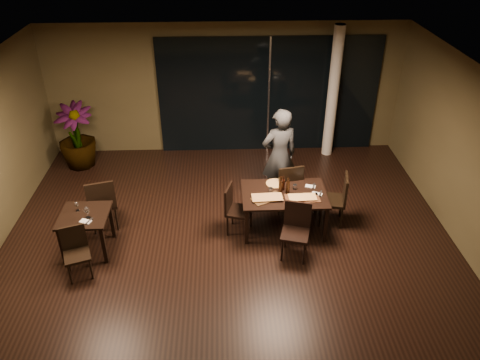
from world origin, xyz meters
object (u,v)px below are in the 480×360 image
(chair_side_near, at_px, (76,249))
(bottle_a, at_px, (281,185))
(chair_main_near, at_px, (296,227))
(bottle_b, at_px, (288,186))
(chair_main_right, at_px, (338,197))
(chair_side_far, at_px, (102,202))
(side_table, at_px, (85,221))
(chair_main_left, at_px, (235,207))
(diner, at_px, (279,156))
(bottle_c, at_px, (283,183))
(potted_plant, at_px, (76,136))
(main_table, at_px, (284,197))
(chair_main_far, at_px, (288,185))

(chair_side_near, bearing_deg, bottle_a, -1.81)
(chair_main_near, bearing_deg, bottle_b, 110.73)
(chair_main_right, height_order, chair_side_far, chair_side_far)
(side_table, xyz_separation_m, chair_main_left, (2.52, 0.44, -0.10))
(chair_side_far, height_order, diner, diner)
(chair_side_far, bearing_deg, chair_main_near, 150.97)
(chair_side_far, relative_size, bottle_c, 3.79)
(potted_plant, relative_size, bottle_a, 4.44)
(main_table, height_order, bottle_b, bottle_b)
(side_table, distance_m, chair_main_left, 2.56)
(side_table, xyz_separation_m, bottle_a, (3.33, 0.53, 0.29))
(chair_main_left, bearing_deg, bottle_b, -69.41)
(chair_main_left, bearing_deg, chair_side_near, 128.09)
(chair_side_near, relative_size, potted_plant, 0.59)
(potted_plant, relative_size, bottle_b, 4.72)
(chair_main_far, relative_size, chair_main_near, 1.07)
(chair_main_right, relative_size, diner, 0.52)
(chair_main_near, relative_size, potted_plant, 0.66)
(chair_main_far, bearing_deg, bottle_b, 68.34)
(chair_main_left, bearing_deg, potted_plant, 69.85)
(bottle_c, bearing_deg, chair_side_far, -179.59)
(bottle_a, distance_m, bottle_b, 0.13)
(chair_main_near, bearing_deg, chair_side_far, -177.90)
(side_table, bearing_deg, bottle_c, 10.38)
(chair_side_far, relative_size, bottle_b, 3.42)
(main_table, height_order, potted_plant, potted_plant)
(main_table, distance_m, bottle_b, 0.24)
(diner, bearing_deg, chair_main_left, 34.30)
(potted_plant, bearing_deg, chair_side_near, -76.56)
(side_table, relative_size, chair_main_left, 0.86)
(chair_main_right, bearing_deg, chair_main_left, -73.29)
(side_table, bearing_deg, chair_main_near, -3.50)
(chair_main_far, height_order, bottle_b, bottle_b)
(main_table, relative_size, chair_main_near, 1.55)
(chair_main_near, relative_size, bottle_a, 2.93)
(chair_side_far, distance_m, bottle_b, 3.32)
(bottle_c, bearing_deg, chair_main_far, 68.67)
(bottle_c, bearing_deg, chair_side_near, -161.06)
(main_table, xyz_separation_m, chair_side_far, (-3.25, 0.10, -0.08))
(chair_main_near, bearing_deg, chair_main_far, 104.36)
(chair_main_left, height_order, diner, diner)
(chair_side_near, bearing_deg, chair_main_far, 4.31)
(bottle_b, bearing_deg, potted_plant, 150.13)
(chair_main_right, bearing_deg, chair_main_near, -35.11)
(chair_main_right, bearing_deg, main_table, -71.69)
(chair_main_right, height_order, potted_plant, potted_plant)
(diner, distance_m, bottle_b, 0.97)
(side_table, relative_size, bottle_c, 2.85)
(bottle_c, bearing_deg, main_table, -84.41)
(chair_main_far, relative_size, diner, 0.53)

